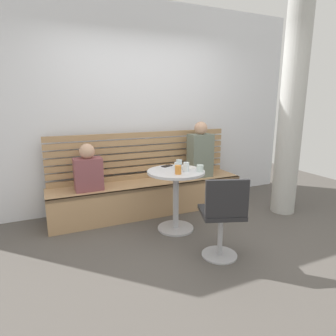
{
  "coord_description": "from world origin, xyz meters",
  "views": [
    {
      "loc": [
        -1.34,
        -2.43,
        1.54
      ],
      "look_at": [
        0.05,
        0.66,
        0.75
      ],
      "focal_mm": 30.81,
      "sensor_mm": 36.0,
      "label": 1
    }
  ],
  "objects": [
    {
      "name": "ground",
      "position": [
        0.0,
        0.0,
        0.0
      ],
      "size": [
        8.0,
        8.0,
        0.0
      ],
      "primitive_type": "plane",
      "color": "#514C47"
    },
    {
      "name": "back_wall",
      "position": [
        0.0,
        1.64,
        1.45
      ],
      "size": [
        5.2,
        0.1,
        2.9
      ],
      "primitive_type": "cube",
      "color": "silver",
      "rests_on": "ground"
    },
    {
      "name": "concrete_pillar",
      "position": [
        1.75,
        0.45,
        1.4
      ],
      "size": [
        0.32,
        0.32,
        2.8
      ],
      "primitive_type": "cylinder",
      "color": "#B2B2AD",
      "rests_on": "ground"
    },
    {
      "name": "booth_bench",
      "position": [
        0.0,
        1.2,
        0.22
      ],
      "size": [
        2.7,
        0.52,
        0.44
      ],
      "color": "tan",
      "rests_on": "ground"
    },
    {
      "name": "booth_backrest",
      "position": [
        0.0,
        1.44,
        0.78
      ],
      "size": [
        2.65,
        0.04,
        0.67
      ],
      "color": "#A68157",
      "rests_on": "booth_bench"
    },
    {
      "name": "cafe_table",
      "position": [
        0.09,
        0.53,
        0.52
      ],
      "size": [
        0.68,
        0.68,
        0.74
      ],
      "color": "#ADADB2",
      "rests_on": "ground"
    },
    {
      "name": "white_chair",
      "position": [
        0.21,
        -0.28,
        0.46
      ],
      "size": [
        0.51,
        0.51,
        0.85
      ],
      "color": "#ADADB2",
      "rests_on": "ground"
    },
    {
      "name": "person_adult",
      "position": [
        0.8,
        1.18,
        0.81
      ],
      "size": [
        0.34,
        0.22,
        0.81
      ],
      "color": "slate",
      "rests_on": "booth_bench"
    },
    {
      "name": "person_child_left",
      "position": [
        -0.82,
        1.17,
        0.7
      ],
      "size": [
        0.34,
        0.22,
        0.59
      ],
      "color": "brown",
      "rests_on": "booth_bench"
    },
    {
      "name": "cup_glass_short",
      "position": [
        0.33,
        0.38,
        0.78
      ],
      "size": [
        0.08,
        0.08,
        0.08
      ],
      "primitive_type": "cylinder",
      "color": "silver",
      "rests_on": "cafe_table"
    },
    {
      "name": "cup_glass_tall",
      "position": [
        0.15,
        0.57,
        0.8
      ],
      "size": [
        0.07,
        0.07,
        0.12
      ],
      "primitive_type": "cylinder",
      "color": "silver",
      "rests_on": "cafe_table"
    },
    {
      "name": "cup_ceramic_white",
      "position": [
        0.17,
        0.66,
        0.78
      ],
      "size": [
        0.08,
        0.08,
        0.07
      ],
      "primitive_type": "cylinder",
      "color": "white",
      "rests_on": "cafe_table"
    },
    {
      "name": "cup_water_clear",
      "position": [
        0.18,
        0.45,
        0.8
      ],
      "size": [
        0.07,
        0.07,
        0.11
      ],
      "primitive_type": "cylinder",
      "color": "white",
      "rests_on": "cafe_table"
    },
    {
      "name": "cup_tumbler_orange",
      "position": [
        0.04,
        0.38,
        0.79
      ],
      "size": [
        0.07,
        0.07,
        0.1
      ],
      "primitive_type": "cylinder",
      "color": "orange",
      "rests_on": "cafe_table"
    },
    {
      "name": "plate_small",
      "position": [
        0.29,
        0.59,
        0.75
      ],
      "size": [
        0.17,
        0.17,
        0.01
      ],
      "primitive_type": "cylinder",
      "color": "white",
      "rests_on": "cafe_table"
    },
    {
      "name": "phone_on_table",
      "position": [
        0.09,
        0.79,
        0.74
      ],
      "size": [
        0.16,
        0.12,
        0.01
      ],
      "primitive_type": "cube",
      "rotation": [
        0.0,
        0.0,
        1.98
      ],
      "color": "black",
      "rests_on": "cafe_table"
    }
  ]
}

